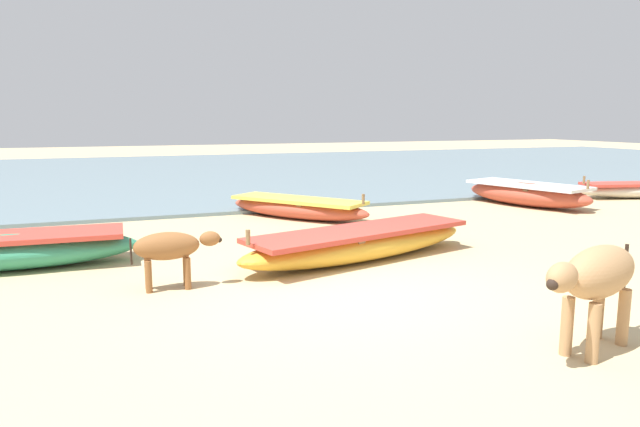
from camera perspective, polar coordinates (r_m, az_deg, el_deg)
ground at (r=7.09m, az=3.09°, el=-7.75°), size 80.00×80.00×0.00m
sea_water at (r=22.55m, az=-14.03°, el=3.87°), size 60.00×20.00×0.08m
fishing_boat_1 at (r=12.20m, az=-2.16°, el=0.62°), size 2.69×3.19×0.62m
fishing_boat_3 at (r=8.65m, az=3.98°, el=-2.86°), size 4.22×1.97×0.66m
fishing_boat_4 at (r=14.82m, az=19.69°, el=1.87°), size 1.96×3.40×0.75m
fishing_boat_5 at (r=9.19m, az=-28.21°, el=-3.18°), size 3.48×1.13×0.69m
cow_adult_tan at (r=5.72m, az=25.53°, el=-5.64°), size 1.45×0.78×0.96m
calf_far_brown at (r=7.33m, az=-14.50°, el=-3.31°), size 1.11×0.35×0.71m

